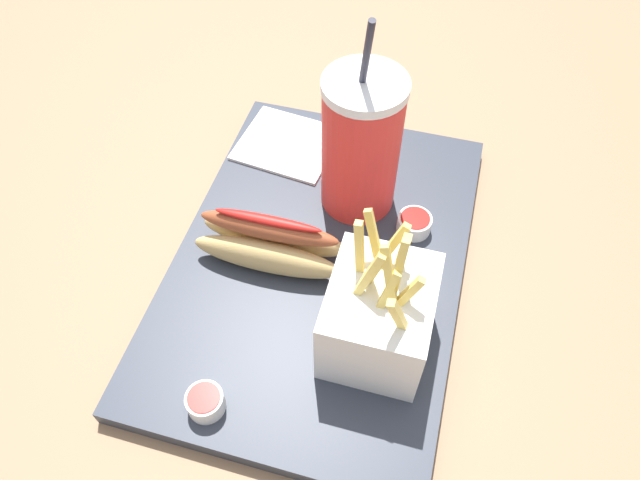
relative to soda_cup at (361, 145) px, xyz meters
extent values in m
cube|color=#8C6B4C|center=(0.09, -0.02, -0.11)|extent=(2.40, 2.40, 0.02)
cube|color=#2D333D|center=(0.09, -0.02, -0.09)|extent=(0.45, 0.30, 0.02)
cylinder|color=red|center=(0.00, 0.00, -0.01)|extent=(0.08, 0.08, 0.16)
cylinder|color=white|center=(0.00, 0.00, 0.08)|extent=(0.09, 0.09, 0.01)
cylinder|color=#262633|center=(0.01, 0.00, 0.12)|extent=(0.02, 0.02, 0.08)
cube|color=white|center=(0.17, 0.06, -0.04)|extent=(0.11, 0.09, 0.09)
cube|color=#E5C660|center=(0.17, 0.05, 0.02)|extent=(0.02, 0.02, 0.06)
cube|color=#E5C660|center=(0.19, 0.06, 0.01)|extent=(0.03, 0.02, 0.06)
cube|color=#E5C660|center=(0.20, 0.08, 0.02)|extent=(0.01, 0.02, 0.06)
cube|color=#E5C660|center=(0.15, 0.07, 0.02)|extent=(0.03, 0.01, 0.09)
cube|color=#E5C660|center=(0.14, 0.06, 0.02)|extent=(0.02, 0.03, 0.06)
cube|color=#E5C660|center=(0.16, 0.03, 0.03)|extent=(0.01, 0.01, 0.07)
cube|color=#E5C660|center=(0.18, 0.08, 0.01)|extent=(0.01, 0.03, 0.06)
cube|color=#E5C660|center=(0.18, 0.05, 0.03)|extent=(0.02, 0.03, 0.06)
cube|color=#E5C660|center=(0.18, 0.07, 0.02)|extent=(0.04, 0.03, 0.08)
cube|color=#E5C660|center=(0.14, 0.04, 0.02)|extent=(0.03, 0.03, 0.06)
cube|color=#E5C660|center=(0.17, 0.07, 0.03)|extent=(0.03, 0.01, 0.08)
ellipsoid|color=tan|center=(0.12, -0.07, -0.06)|extent=(0.03, 0.16, 0.04)
ellipsoid|color=tan|center=(0.09, -0.07, -0.06)|extent=(0.03, 0.16, 0.04)
ellipsoid|color=#994728|center=(0.11, -0.07, -0.03)|extent=(0.03, 0.15, 0.02)
ellipsoid|color=red|center=(0.11, -0.07, -0.02)|extent=(0.01, 0.11, 0.01)
cylinder|color=white|center=(0.03, 0.07, -0.07)|extent=(0.04, 0.04, 0.02)
cylinder|color=#B2140F|center=(0.03, 0.07, -0.07)|extent=(0.03, 0.03, 0.01)
cylinder|color=white|center=(0.28, -0.07, -0.07)|extent=(0.03, 0.03, 0.02)
cylinder|color=#B2140F|center=(0.28, -0.07, -0.07)|extent=(0.03, 0.03, 0.01)
cube|color=white|center=(-0.06, -0.10, -0.08)|extent=(0.12, 0.13, 0.00)
camera|label=1|loc=(0.45, 0.08, 0.44)|focal=33.14mm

